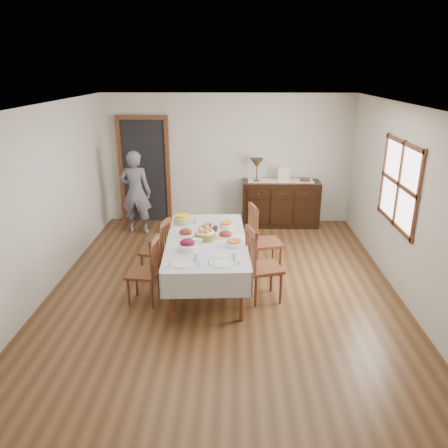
{
  "coord_description": "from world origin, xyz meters",
  "views": [
    {
      "loc": [
        0.16,
        -5.76,
        3.06
      ],
      "look_at": [
        0.0,
        0.1,
        0.95
      ],
      "focal_mm": 35.0,
      "sensor_mm": 36.0,
      "label": 1
    }
  ],
  "objects_px": {
    "dining_table": "(207,245)",
    "person": "(136,190)",
    "chair_left_far": "(158,248)",
    "sideboard": "(280,203)",
    "chair_right_near": "(261,264)",
    "chair_right_far": "(262,239)",
    "chair_left_near": "(146,270)",
    "table_lamp": "(257,164)"
  },
  "relations": [
    {
      "from": "table_lamp",
      "to": "chair_right_far",
      "type": "bearing_deg",
      "value": -89.97
    },
    {
      "from": "chair_left_far",
      "to": "person",
      "type": "distance_m",
      "value": 2.12
    },
    {
      "from": "dining_table",
      "to": "sideboard",
      "type": "xyz_separation_m",
      "value": [
        1.32,
        2.72,
        -0.2
      ]
    },
    {
      "from": "person",
      "to": "chair_left_far",
      "type": "bearing_deg",
      "value": 115.19
    },
    {
      "from": "sideboard",
      "to": "person",
      "type": "xyz_separation_m",
      "value": [
        -2.82,
        -0.47,
        0.4
      ]
    },
    {
      "from": "person",
      "to": "chair_left_near",
      "type": "bearing_deg",
      "value": 109.06
    },
    {
      "from": "sideboard",
      "to": "table_lamp",
      "type": "height_order",
      "value": "table_lamp"
    },
    {
      "from": "chair_right_near",
      "to": "table_lamp",
      "type": "relative_size",
      "value": 2.32
    },
    {
      "from": "chair_right_near",
      "to": "chair_right_far",
      "type": "bearing_deg",
      "value": -20.98
    },
    {
      "from": "chair_right_near",
      "to": "chair_right_far",
      "type": "relative_size",
      "value": 0.95
    },
    {
      "from": "sideboard",
      "to": "person",
      "type": "relative_size",
      "value": 0.89
    },
    {
      "from": "chair_left_near",
      "to": "table_lamp",
      "type": "distance_m",
      "value": 3.65
    },
    {
      "from": "chair_right_near",
      "to": "chair_left_far",
      "type": "bearing_deg",
      "value": 50.06
    },
    {
      "from": "chair_left_near",
      "to": "table_lamp",
      "type": "relative_size",
      "value": 2.11
    },
    {
      "from": "chair_right_near",
      "to": "table_lamp",
      "type": "distance_m",
      "value": 3.15
    },
    {
      "from": "chair_right_near",
      "to": "chair_right_far",
      "type": "height_order",
      "value": "chair_right_far"
    },
    {
      "from": "dining_table",
      "to": "chair_right_far",
      "type": "height_order",
      "value": "chair_right_far"
    },
    {
      "from": "chair_right_near",
      "to": "person",
      "type": "xyz_separation_m",
      "value": [
        -2.26,
        2.6,
        0.32
      ]
    },
    {
      "from": "dining_table",
      "to": "chair_right_near",
      "type": "relative_size",
      "value": 2.13
    },
    {
      "from": "chair_left_near",
      "to": "chair_right_far",
      "type": "distance_m",
      "value": 1.88
    },
    {
      "from": "sideboard",
      "to": "table_lamp",
      "type": "distance_m",
      "value": 0.95
    },
    {
      "from": "chair_left_near",
      "to": "chair_left_far",
      "type": "height_order",
      "value": "chair_left_near"
    },
    {
      "from": "chair_left_near",
      "to": "chair_right_far",
      "type": "bearing_deg",
      "value": 127.41
    },
    {
      "from": "chair_right_near",
      "to": "chair_right_far",
      "type": "xyz_separation_m",
      "value": [
        0.07,
        0.86,
        0.03
      ]
    },
    {
      "from": "chair_right_far",
      "to": "dining_table",
      "type": "bearing_deg",
      "value": 108.24
    },
    {
      "from": "chair_right_near",
      "to": "person",
      "type": "bearing_deg",
      "value": 24.38
    },
    {
      "from": "chair_right_far",
      "to": "person",
      "type": "distance_m",
      "value": 2.92
    },
    {
      "from": "sideboard",
      "to": "chair_right_far",
      "type": "bearing_deg",
      "value": -102.64
    },
    {
      "from": "chair_right_far",
      "to": "table_lamp",
      "type": "xyz_separation_m",
      "value": [
        -0.0,
        2.2,
        0.71
      ]
    },
    {
      "from": "chair_right_near",
      "to": "sideboard",
      "type": "distance_m",
      "value": 3.13
    },
    {
      "from": "chair_left_far",
      "to": "sideboard",
      "type": "relative_size",
      "value": 0.61
    },
    {
      "from": "dining_table",
      "to": "chair_right_near",
      "type": "distance_m",
      "value": 0.85
    },
    {
      "from": "chair_left_near",
      "to": "sideboard",
      "type": "xyz_separation_m",
      "value": [
        2.11,
        3.19,
        -0.03
      ]
    },
    {
      "from": "chair_right_near",
      "to": "sideboard",
      "type": "relative_size",
      "value": 0.69
    },
    {
      "from": "dining_table",
      "to": "person",
      "type": "distance_m",
      "value": 2.71
    },
    {
      "from": "chair_right_far",
      "to": "table_lamp",
      "type": "relative_size",
      "value": 2.43
    },
    {
      "from": "dining_table",
      "to": "chair_right_near",
      "type": "height_order",
      "value": "chair_right_near"
    },
    {
      "from": "chair_right_far",
      "to": "person",
      "type": "relative_size",
      "value": 0.65
    },
    {
      "from": "chair_left_near",
      "to": "person",
      "type": "xyz_separation_m",
      "value": [
        -0.72,
        2.72,
        0.37
      ]
    },
    {
      "from": "dining_table",
      "to": "chair_right_near",
      "type": "xyz_separation_m",
      "value": [
        0.76,
        -0.35,
        -0.13
      ]
    },
    {
      "from": "dining_table",
      "to": "table_lamp",
      "type": "distance_m",
      "value": 2.89
    },
    {
      "from": "chair_left_far",
      "to": "chair_right_far",
      "type": "height_order",
      "value": "chair_right_far"
    }
  ]
}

